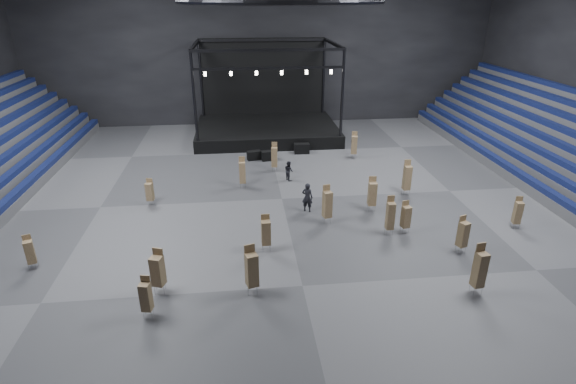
{
  "coord_description": "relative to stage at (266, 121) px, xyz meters",
  "views": [
    {
      "loc": [
        -2.79,
        -28.93,
        13.37
      ],
      "look_at": [
        0.22,
        -2.0,
        1.4
      ],
      "focal_mm": 28.0,
      "sensor_mm": 36.0,
      "label": 1
    }
  ],
  "objects": [
    {
      "name": "floor",
      "position": [
        -0.0,
        -16.24,
        -1.45
      ],
      "size": [
        50.0,
        50.0,
        0.0
      ],
      "primitive_type": "plane",
      "color": "#4C4C4F",
      "rests_on": "ground"
    },
    {
      "name": "wall_back",
      "position": [
        -0.0,
        4.76,
        7.55
      ],
      "size": [
        50.0,
        0.2,
        18.0
      ],
      "primitive_type": "cube",
      "color": "black",
      "rests_on": "ground"
    },
    {
      "name": "wall_front",
      "position": [
        -0.0,
        -37.24,
        7.55
      ],
      "size": [
        50.0,
        0.2,
        18.0
      ],
      "primitive_type": "cube",
      "color": "black",
      "rests_on": "ground"
    },
    {
      "name": "stage",
      "position": [
        0.0,
        0.0,
        0.0
      ],
      "size": [
        14.0,
        10.0,
        9.2
      ],
      "color": "black",
      "rests_on": "floor"
    },
    {
      "name": "truss_ring",
      "position": [
        -0.0,
        -16.24,
        11.55
      ],
      "size": [
        12.3,
        12.3,
        5.15
      ],
      "color": "black",
      "rests_on": "ceiling"
    },
    {
      "name": "flight_case_left",
      "position": [
        -1.61,
        -7.71,
        -1.05
      ],
      "size": [
        1.3,
        0.88,
        0.79
      ],
      "primitive_type": "cube",
      "rotation": [
        0.0,
        0.0,
        0.26
      ],
      "color": "black",
      "rests_on": "floor"
    },
    {
      "name": "flight_case_mid",
      "position": [
        -0.34,
        -7.99,
        -1.03
      ],
      "size": [
        1.35,
        0.84,
        0.84
      ],
      "primitive_type": "cube",
      "rotation": [
        0.0,
        0.0,
        0.17
      ],
      "color": "black",
      "rests_on": "floor"
    },
    {
      "name": "flight_case_right",
      "position": [
        2.79,
        -6.46,
        -0.99
      ],
      "size": [
        1.4,
        0.74,
        0.92
      ],
      "primitive_type": "cube",
      "rotation": [
        0.0,
        0.0,
        -0.04
      ],
      "color": "black",
      "rests_on": "floor"
    },
    {
      "name": "chair_stack_0",
      "position": [
        6.96,
        -21.96,
        -0.35
      ],
      "size": [
        0.55,
        0.55,
        2.07
      ],
      "rotation": [
        0.0,
        0.0,
        0.2
      ],
      "color": "silver",
      "rests_on": "floor"
    },
    {
      "name": "chair_stack_1",
      "position": [
        5.79,
        -18.77,
        -0.18
      ],
      "size": [
        0.56,
        0.56,
        2.41
      ],
      "rotation": [
        0.0,
        0.0,
        -0.07
      ],
      "color": "silver",
      "rests_on": "floor"
    },
    {
      "name": "chair_stack_2",
      "position": [
        -6.99,
        -26.44,
        -0.19
      ],
      "size": [
        0.7,
        0.7,
        2.36
      ],
      "rotation": [
        0.0,
        0.0,
        -0.34
      ],
      "color": "silver",
      "rests_on": "floor"
    },
    {
      "name": "chair_stack_3",
      "position": [
        -1.57,
        -23.11,
        -0.27
      ],
      "size": [
        0.53,
        0.53,
        2.2
      ],
      "rotation": [
        0.0,
        0.0,
        0.04
      ],
      "color": "silver",
      "rests_on": "floor"
    },
    {
      "name": "chair_stack_4",
      "position": [
        2.48,
        -20.16,
        -0.12
      ],
      "size": [
        0.62,
        0.62,
        2.57
      ],
      "rotation": [
        0.0,
        0.0,
        0.25
      ],
      "color": "silver",
      "rests_on": "floor"
    },
    {
      "name": "chair_stack_5",
      "position": [
        -14.0,
        -23.56,
        -0.41
      ],
      "size": [
        0.56,
        0.56,
        1.95
      ],
      "rotation": [
        0.0,
        0.0,
        0.36
      ],
      "color": "silver",
      "rests_on": "floor"
    },
    {
      "name": "chair_stack_6",
      "position": [
        9.01,
        -16.47,
        -0.09
      ],
      "size": [
        0.51,
        0.51,
        2.64
      ],
      "rotation": [
        0.0,
        0.0,
        0.02
      ],
      "color": "silver",
      "rests_on": "floor"
    },
    {
      "name": "chair_stack_7",
      "position": [
        -2.51,
        -27.0,
        -0.09
      ],
      "size": [
        0.68,
        0.68,
        2.6
      ],
      "rotation": [
        0.0,
        0.0,
        0.29
      ],
      "color": "silver",
      "rests_on": "floor"
    },
    {
      "name": "chair_stack_8",
      "position": [
        9.31,
        -24.51,
        -0.27
      ],
      "size": [
        0.61,
        0.61,
        2.23
      ],
      "rotation": [
        0.0,
        0.0,
        0.34
      ],
      "color": "silver",
      "rests_on": "floor"
    },
    {
      "name": "chair_stack_9",
      "position": [
        -2.72,
        -13.83,
        -0.21
      ],
      "size": [
        0.48,
        0.48,
        2.41
      ],
      "rotation": [
        0.0,
        0.0,
        -0.02
      ],
      "color": "silver",
      "rests_on": "floor"
    },
    {
      "name": "chair_stack_10",
      "position": [
        -7.25,
        -28.22,
        -0.35
      ],
      "size": [
        0.53,
        0.53,
        2.08
      ],
      "rotation": [
        0.0,
        0.0,
        -0.21
      ],
      "color": "silver",
      "rests_on": "floor"
    },
    {
      "name": "chair_stack_11",
      "position": [
        -9.09,
        -16.21,
        -0.42
      ],
      "size": [
        0.53,
        0.53,
        1.92
      ],
      "rotation": [
        0.0,
        0.0,
        -0.19
      ],
      "color": "silver",
      "rests_on": "floor"
    },
    {
      "name": "chair_stack_12",
      "position": [
        14.0,
        -22.17,
        -0.35
      ],
      "size": [
        0.5,
        0.5,
        2.11
      ],
      "rotation": [
        0.0,
        0.0,
        -0.16
      ],
      "color": "silver",
      "rests_on": "floor"
    },
    {
      "name": "chair_stack_13",
      "position": [
        -0.05,
        -10.66,
        -0.2
      ],
      "size": [
        0.54,
        0.54,
        2.43
      ],
      "rotation": [
        0.0,
        0.0,
        -0.16
      ],
      "color": "silver",
      "rests_on": "floor"
    },
    {
      "name": "chair_stack_14",
      "position": [
        5.95,
        -22.05,
        -0.17
      ],
      "size": [
        0.46,
        0.46,
        2.5
      ],
      "rotation": [
        0.0,
        0.0,
        -0.01
      ],
      "color": "silver",
      "rests_on": "floor"
    },
    {
      "name": "chair_stack_15",
      "position": [
        7.21,
        -8.22,
        -0.2
      ],
      "size": [
        0.59,
        0.59,
        2.39
      ],
      "rotation": [
        0.0,
        0.0,
        -0.2
      ],
      "color": "silver",
      "rests_on": "floor"
    },
    {
      "name": "chair_stack_16",
      "position": [
        8.3,
        -28.22,
        -0.07
      ],
      "size": [
        0.58,
        0.58,
        2.7
      ],
      "rotation": [
        0.0,
        0.0,
        0.15
      ],
      "color": "silver",
      "rests_on": "floor"
    },
    {
      "name": "man_center",
      "position": [
        1.5,
        -18.38,
        -0.44
      ],
      "size": [
        0.87,
        0.75,
        2.03
      ],
      "primitive_type": "imported",
      "rotation": [
        0.0,
        0.0,
        2.71
      ],
      "color": "black",
      "rests_on": "floor"
    },
    {
      "name": "crew_member",
      "position": [
        0.89,
        -12.75,
        -0.67
      ],
      "size": [
        0.85,
        0.94,
        1.56
      ],
      "primitive_type": "imported",
      "rotation": [
        0.0,
        0.0,
        2.0
      ],
      "color": "black",
      "rests_on": "floor"
    }
  ]
}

